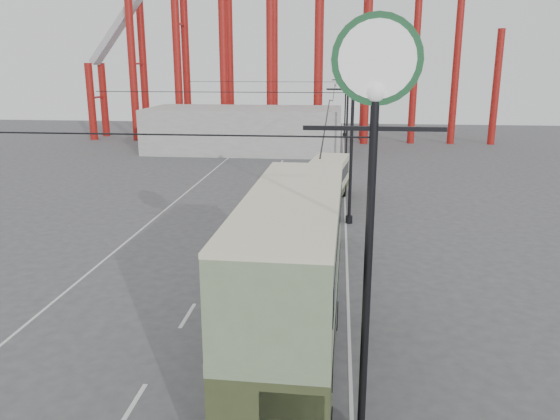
# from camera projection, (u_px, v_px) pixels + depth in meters

# --- Properties ---
(ground) EXTENTS (160.00, 160.00, 0.00)m
(ground) POSITION_uv_depth(u_px,v_px,m) (184.00, 371.00, 17.85)
(ground) COLOR #47474A
(ground) RESTS_ON ground
(road_markings) EXTENTS (12.52, 120.00, 0.01)m
(road_markings) POSITION_uv_depth(u_px,v_px,m) (252.00, 213.00, 36.86)
(road_markings) COLOR silver
(road_markings) RESTS_ON ground
(lamp_post_near) EXTENTS (3.20, 0.44, 10.80)m
(lamp_post_near) POSITION_uv_depth(u_px,v_px,m) (373.00, 148.00, 12.37)
(lamp_post_near) COLOR black
(lamp_post_near) RESTS_ON ground
(lamp_post_mid) EXTENTS (3.20, 0.44, 9.32)m
(lamp_post_mid) POSITION_uv_depth(u_px,v_px,m) (351.00, 150.00, 33.36)
(lamp_post_mid) COLOR black
(lamp_post_mid) RESTS_ON ground
(lamp_post_far) EXTENTS (3.20, 0.44, 9.32)m
(lamp_post_far) POSITION_uv_depth(u_px,v_px,m) (347.00, 117.00, 54.50)
(lamp_post_far) COLOR black
(lamp_post_far) RESTS_ON ground
(lamp_post_distant) EXTENTS (3.20, 0.44, 9.32)m
(lamp_post_distant) POSITION_uv_depth(u_px,v_px,m) (345.00, 103.00, 75.65)
(lamp_post_distant) COLOR black
(lamp_post_distant) RESTS_ON ground
(fairground_shed) EXTENTS (22.00, 10.00, 5.00)m
(fairground_shed) POSITION_uv_depth(u_px,v_px,m) (245.00, 130.00, 62.99)
(fairground_shed) COLOR gray
(fairground_shed) RESTS_ON ground
(double_decker_bus) EXTENTS (2.99, 11.10, 5.94)m
(double_decker_bus) POSITION_uv_depth(u_px,v_px,m) (293.00, 276.00, 16.99)
(double_decker_bus) COLOR #363E21
(double_decker_bus) RESTS_ON ground
(single_decker_green) EXTENTS (2.80, 9.80, 2.74)m
(single_decker_green) POSITION_uv_depth(u_px,v_px,m) (308.00, 233.00, 27.27)
(single_decker_green) COLOR gray
(single_decker_green) RESTS_ON ground
(single_decker_cream) EXTENTS (3.58, 9.82, 2.98)m
(single_decker_cream) POSITION_uv_depth(u_px,v_px,m) (325.00, 181.00, 38.88)
(single_decker_cream) COLOR beige
(single_decker_cream) RESTS_ON ground
(pedestrian) EXTENTS (0.88, 0.84, 2.02)m
(pedestrian) POSITION_uv_depth(u_px,v_px,m) (289.00, 285.00, 22.25)
(pedestrian) COLOR black
(pedestrian) RESTS_ON ground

